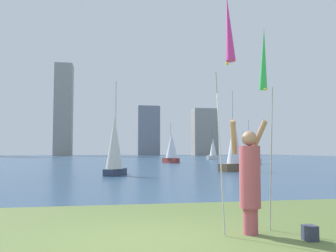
{
  "coord_description": "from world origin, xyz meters",
  "views": [
    {
      "loc": [
        -0.9,
        -5.9,
        1.46
      ],
      "look_at": [
        1.42,
        6.59,
        2.31
      ],
      "focal_mm": 39.19,
      "sensor_mm": 36.0,
      "label": 1
    }
  ],
  "objects_px": {
    "sailboat_1": "(115,147)",
    "sailboat_4": "(250,151)",
    "kite_flag_left": "(228,34)",
    "kite_flag_right": "(264,63)",
    "person": "(250,177)",
    "sailboat_3": "(213,149)",
    "sailboat_2": "(171,148)",
    "sailboat_6": "(243,150)",
    "bag": "(310,233)",
    "sailboat_7": "(234,146)"
  },
  "relations": [
    {
      "from": "bag",
      "to": "sailboat_2",
      "type": "height_order",
      "value": "sailboat_2"
    },
    {
      "from": "kite_flag_right",
      "to": "sailboat_1",
      "type": "bearing_deg",
      "value": 98.36
    },
    {
      "from": "person",
      "to": "sailboat_7",
      "type": "relative_size",
      "value": 0.35
    },
    {
      "from": "sailboat_4",
      "to": "sailboat_6",
      "type": "relative_size",
      "value": 1.03
    },
    {
      "from": "sailboat_4",
      "to": "sailboat_6",
      "type": "height_order",
      "value": "sailboat_4"
    },
    {
      "from": "sailboat_3",
      "to": "sailboat_4",
      "type": "bearing_deg",
      "value": -95.65
    },
    {
      "from": "sailboat_1",
      "to": "sailboat_4",
      "type": "xyz_separation_m",
      "value": [
        15.08,
        15.59,
        -0.26
      ]
    },
    {
      "from": "sailboat_2",
      "to": "sailboat_4",
      "type": "bearing_deg",
      "value": -34.48
    },
    {
      "from": "sailboat_4",
      "to": "sailboat_2",
      "type": "bearing_deg",
      "value": 145.52
    },
    {
      "from": "sailboat_4",
      "to": "kite_flag_left",
      "type": "bearing_deg",
      "value": -113.66
    },
    {
      "from": "sailboat_3",
      "to": "sailboat_7",
      "type": "bearing_deg",
      "value": -104.87
    },
    {
      "from": "kite_flag_right",
      "to": "sailboat_6",
      "type": "bearing_deg",
      "value": 68.28
    },
    {
      "from": "bag",
      "to": "sailboat_6",
      "type": "relative_size",
      "value": 0.05
    },
    {
      "from": "kite_flag_right",
      "to": "sailboat_3",
      "type": "height_order",
      "value": "sailboat_3"
    },
    {
      "from": "kite_flag_right",
      "to": "sailboat_4",
      "type": "height_order",
      "value": "sailboat_4"
    },
    {
      "from": "kite_flag_left",
      "to": "sailboat_4",
      "type": "xyz_separation_m",
      "value": [
        13.81,
        31.53,
        -2.0
      ]
    },
    {
      "from": "person",
      "to": "kite_flag_right",
      "type": "distance_m",
      "value": 2.23
    },
    {
      "from": "kite_flag_left",
      "to": "sailboat_4",
      "type": "bearing_deg",
      "value": 66.34
    },
    {
      "from": "person",
      "to": "sailboat_4",
      "type": "bearing_deg",
      "value": 60.59
    },
    {
      "from": "kite_flag_left",
      "to": "kite_flag_right",
      "type": "distance_m",
      "value": 1.24
    },
    {
      "from": "sailboat_2",
      "to": "sailboat_4",
      "type": "distance_m",
      "value": 9.23
    },
    {
      "from": "kite_flag_right",
      "to": "sailboat_4",
      "type": "bearing_deg",
      "value": 67.39
    },
    {
      "from": "kite_flag_left",
      "to": "kite_flag_right",
      "type": "bearing_deg",
      "value": 36.16
    },
    {
      "from": "sailboat_1",
      "to": "sailboat_4",
      "type": "relative_size",
      "value": 1.17
    },
    {
      "from": "kite_flag_right",
      "to": "sailboat_1",
      "type": "height_order",
      "value": "sailboat_1"
    },
    {
      "from": "kite_flag_left",
      "to": "sailboat_6",
      "type": "height_order",
      "value": "sailboat_6"
    },
    {
      "from": "kite_flag_right",
      "to": "bag",
      "type": "bearing_deg",
      "value": -74.1
    },
    {
      "from": "sailboat_2",
      "to": "sailboat_7",
      "type": "distance_m",
      "value": 17.71
    },
    {
      "from": "sailboat_1",
      "to": "sailboat_2",
      "type": "relative_size",
      "value": 1.16
    },
    {
      "from": "sailboat_1",
      "to": "sailboat_6",
      "type": "bearing_deg",
      "value": 57.62
    },
    {
      "from": "person",
      "to": "sailboat_3",
      "type": "height_order",
      "value": "sailboat_3"
    },
    {
      "from": "person",
      "to": "sailboat_1",
      "type": "xyz_separation_m",
      "value": [
        -1.75,
        15.62,
        0.69
      ]
    },
    {
      "from": "person",
      "to": "bag",
      "type": "relative_size",
      "value": 8.21
    },
    {
      "from": "person",
      "to": "sailboat_2",
      "type": "distance_m",
      "value": 36.88
    },
    {
      "from": "sailboat_2",
      "to": "sailboat_7",
      "type": "xyz_separation_m",
      "value": [
        1.1,
        -17.68,
        -0.0
      ]
    },
    {
      "from": "sailboat_1",
      "to": "sailboat_4",
      "type": "distance_m",
      "value": 21.69
    },
    {
      "from": "kite_flag_left",
      "to": "bag",
      "type": "bearing_deg",
      "value": -12.15
    },
    {
      "from": "sailboat_2",
      "to": "bag",
      "type": "bearing_deg",
      "value": -97.62
    },
    {
      "from": "sailboat_3",
      "to": "sailboat_6",
      "type": "xyz_separation_m",
      "value": [
        5.38,
        0.51,
        -0.25
      ]
    },
    {
      "from": "kite_flag_left",
      "to": "sailboat_7",
      "type": "xyz_separation_m",
      "value": [
        7.31,
        19.08,
        -1.66
      ]
    },
    {
      "from": "bag",
      "to": "sailboat_4",
      "type": "height_order",
      "value": "sailboat_4"
    },
    {
      "from": "kite_flag_left",
      "to": "sailboat_4",
      "type": "height_order",
      "value": "sailboat_4"
    },
    {
      "from": "bag",
      "to": "sailboat_7",
      "type": "relative_size",
      "value": 0.04
    },
    {
      "from": "sailboat_4",
      "to": "sailboat_1",
      "type": "bearing_deg",
      "value": -134.05
    },
    {
      "from": "bag",
      "to": "sailboat_7",
      "type": "distance_m",
      "value": 20.34
    },
    {
      "from": "person",
      "to": "sailboat_6",
      "type": "height_order",
      "value": "sailboat_6"
    },
    {
      "from": "sailboat_3",
      "to": "sailboat_6",
      "type": "height_order",
      "value": "sailboat_3"
    },
    {
      "from": "sailboat_3",
      "to": "bag",
      "type": "bearing_deg",
      "value": -105.83
    },
    {
      "from": "sailboat_1",
      "to": "person",
      "type": "bearing_deg",
      "value": -83.6
    },
    {
      "from": "sailboat_6",
      "to": "sailboat_3",
      "type": "bearing_deg",
      "value": -174.56
    }
  ]
}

